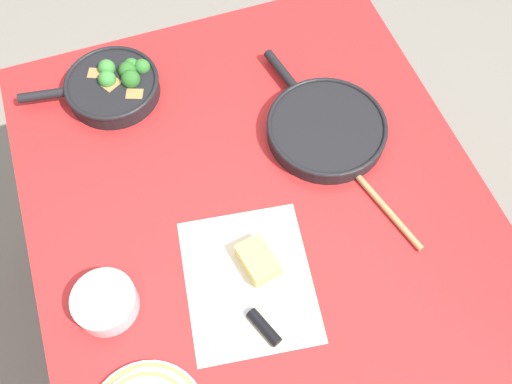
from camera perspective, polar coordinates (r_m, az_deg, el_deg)
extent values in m
plane|color=slate|center=(2.01, 0.00, -10.84)|extent=(14.00, 14.00, 0.00)
cube|color=red|center=(1.32, 0.00, -0.74)|extent=(1.16, 1.03, 0.03)
cylinder|color=#BCBCC1|center=(1.68, 22.01, -17.26)|extent=(0.05, 0.05, 0.73)
cylinder|color=#BCBCC1|center=(2.01, 7.49, 10.29)|extent=(0.05, 0.05, 0.73)
cylinder|color=#BCBCC1|center=(1.92, -18.30, 2.89)|extent=(0.05, 0.05, 0.73)
cylinder|color=black|center=(1.50, -14.09, 10.08)|extent=(0.23, 0.23, 0.04)
torus|color=black|center=(1.48, -14.28, 10.61)|extent=(0.24, 0.24, 0.01)
cylinder|color=black|center=(1.52, -20.62, 9.05)|extent=(0.04, 0.12, 0.02)
cylinder|color=#245B1C|center=(1.52, -11.14, 11.52)|extent=(0.01, 0.01, 0.02)
sphere|color=#2D6B28|center=(1.50, -11.31, 12.16)|extent=(0.04, 0.04, 0.04)
cylinder|color=#205218|center=(1.49, -12.21, 10.25)|extent=(0.02, 0.02, 0.03)
sphere|color=#286023|center=(1.47, -12.42, 10.97)|extent=(0.05, 0.05, 0.05)
cylinder|color=#205218|center=(1.51, -12.51, 11.08)|extent=(0.02, 0.02, 0.02)
sphere|color=#286023|center=(1.49, -12.72, 11.77)|extent=(0.04, 0.04, 0.04)
cylinder|color=#245B1C|center=(1.52, -12.17, 11.63)|extent=(0.01, 0.01, 0.02)
sphere|color=#2D6B28|center=(1.51, -12.35, 12.23)|extent=(0.04, 0.04, 0.04)
cylinder|color=#2C6823|center=(1.51, -14.42, 10.17)|extent=(0.02, 0.02, 0.02)
sphere|color=#387A33|center=(1.48, -14.66, 10.85)|extent=(0.04, 0.04, 0.04)
cylinder|color=#2C6823|center=(1.53, -14.47, 11.24)|extent=(0.02, 0.02, 0.02)
sphere|color=#387A33|center=(1.51, -14.70, 11.90)|extent=(0.04, 0.04, 0.04)
cube|color=#9E703D|center=(1.52, -15.51, 10.96)|extent=(0.05, 0.05, 0.04)
cube|color=#9E703D|center=(1.46, -11.93, 9.18)|extent=(0.04, 0.05, 0.03)
cube|color=#9E703D|center=(1.51, -15.43, 10.13)|extent=(0.04, 0.03, 0.03)
cube|color=#AD7F4C|center=(1.50, -15.28, 9.87)|extent=(0.04, 0.04, 0.03)
cube|color=#9E703D|center=(1.49, -14.12, 10.02)|extent=(0.05, 0.05, 0.04)
cylinder|color=black|center=(1.39, 7.05, 6.19)|extent=(0.29, 0.29, 0.04)
torus|color=black|center=(1.38, 7.14, 6.65)|extent=(0.29, 0.29, 0.01)
cylinder|color=black|center=(1.49, 2.52, 12.10)|extent=(0.14, 0.05, 0.02)
cylinder|color=#EAD170|center=(1.39, 7.05, 6.19)|extent=(0.24, 0.24, 0.02)
cylinder|color=#A87A4C|center=(1.32, 12.16, -0.80)|extent=(0.28, 0.09, 0.02)
ellipsoid|color=#A87A4C|center=(1.38, 7.79, 4.34)|extent=(0.07, 0.05, 0.02)
cube|color=beige|center=(1.22, -0.74, -8.84)|extent=(0.36, 0.31, 0.00)
cube|color=silver|center=(1.22, -2.92, -9.35)|extent=(0.15, 0.08, 0.01)
cylinder|color=black|center=(1.18, 0.82, -13.37)|extent=(0.09, 0.05, 0.02)
cube|color=#E0C15B|center=(1.22, 0.21, -6.86)|extent=(0.10, 0.08, 0.04)
cylinder|color=#B7B7BC|center=(1.22, -14.84, -10.61)|extent=(0.13, 0.13, 0.05)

